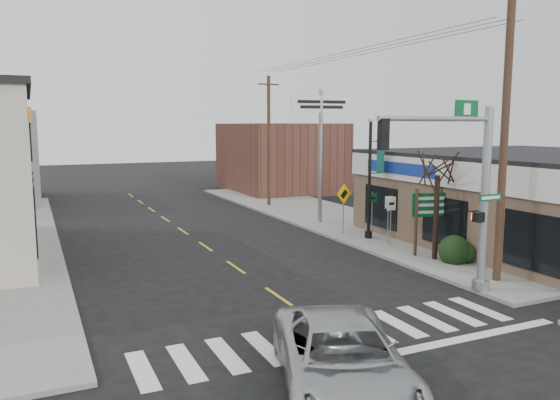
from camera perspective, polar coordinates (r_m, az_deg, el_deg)
name	(u,v)px	position (r m, az deg, el deg)	size (l,w,h in m)	color
ground	(343,341)	(14.50, 6.58, -14.39)	(140.00, 140.00, 0.00)	black
sidewalk_right	(361,226)	(29.72, 8.47, -2.73)	(6.00, 38.00, 0.13)	gray
center_line	(236,267)	(21.39, -4.66, -7.00)	(0.12, 56.00, 0.01)	gold
crosswalk	(335,335)	(14.81, 5.75, -13.86)	(11.00, 2.20, 0.01)	silver
thrift_store	(547,201)	(27.92, 26.12, -0.11)	(12.00, 14.00, 4.00)	brown
bldg_distant_right	(280,157)	(45.68, 0.02, 4.48)	(8.00, 10.00, 5.60)	brown
suv	(342,359)	(11.62, 6.51, -16.18)	(2.49, 5.39, 1.50)	#AFB0B4
traffic_signal_pole	(469,180)	(18.12, 19.11, 1.99)	(4.81, 0.38, 6.10)	#909599
guide_sign	(429,212)	(23.36, 15.35, -1.17)	(1.59, 0.13, 2.78)	#452E20
fire_hydrant	(453,248)	(23.11, 17.59, -4.84)	(0.24, 0.24, 0.77)	#C2B600
ped_crossing_sign	(344,200)	(26.82, 6.69, 0.03)	(0.97, 0.07, 2.49)	gray
lamp_post	(371,168)	(26.00, 9.48, 3.31)	(0.75, 0.59, 5.76)	black
dance_center_sign	(321,124)	(29.95, 4.28, 7.93)	(3.40, 0.21, 7.23)	gray
bare_tree	(438,160)	(22.36, 16.21, 4.05)	(2.53, 2.53, 5.07)	black
shrub_front	(454,251)	(22.52, 17.74, -5.06)	(1.23, 1.23, 0.92)	#173D1B
shrub_back	(404,228)	(26.92, 12.88, -2.83)	(1.21, 1.21, 0.91)	black
utility_pole_near	(505,126)	(19.89, 22.45, 7.17)	(1.80, 0.27, 10.36)	#422D22
utility_pole_far	(269,140)	(36.49, -1.18, 6.33)	(1.49, 0.22, 8.55)	#3F311F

